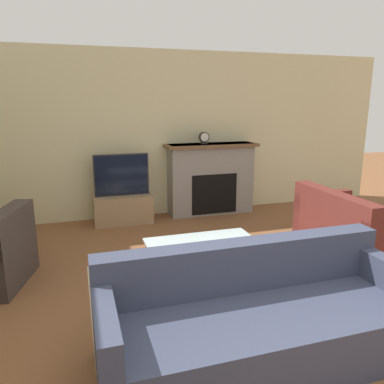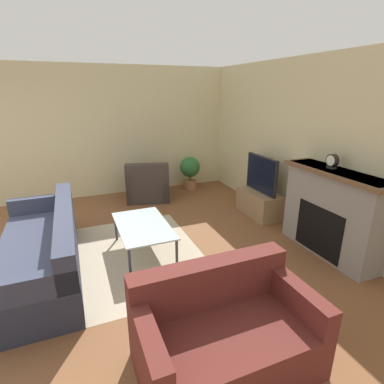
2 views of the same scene
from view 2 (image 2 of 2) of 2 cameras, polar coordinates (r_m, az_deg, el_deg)
wall_back at (r=5.15m, az=20.13°, el=8.23°), size 8.63×0.06×2.70m
wall_left at (r=6.74m, az=-12.94°, el=11.14°), size 0.06×7.61×2.70m
area_rug at (r=4.37m, az=-11.41°, el=-11.73°), size 2.37×1.88×0.00m
fireplace at (r=4.51m, az=25.10°, el=-3.39°), size 1.56×0.46×1.20m
tv_stand at (r=5.64m, az=12.69°, el=-2.11°), size 0.91×0.46×0.45m
tv at (r=5.47m, az=13.08°, el=3.30°), size 0.85×0.06×0.65m
couch_sectional at (r=4.21m, az=-26.42°, el=-10.28°), size 2.38×0.89×0.82m
couch_loveseat at (r=2.73m, az=6.09°, el=-25.40°), size 0.85×1.43×0.82m
armchair_by_window at (r=6.34m, az=-8.40°, el=1.23°), size 0.95×1.02×0.82m
coffee_table at (r=4.21m, az=-9.33°, el=-6.63°), size 1.17×0.68×0.44m
potted_plant at (r=6.91m, az=-0.39°, el=4.21°), size 0.46×0.46×0.76m
mantel_clock at (r=4.41m, az=25.15°, el=5.36°), size 0.17×0.07×0.20m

